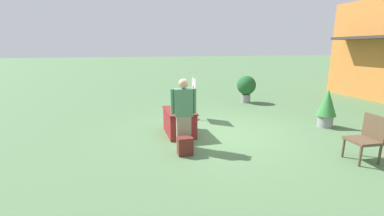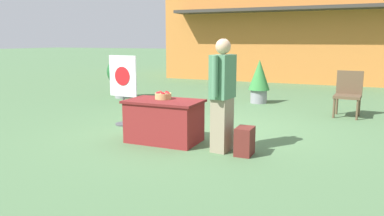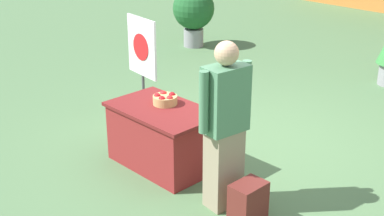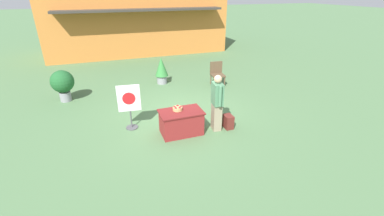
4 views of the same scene
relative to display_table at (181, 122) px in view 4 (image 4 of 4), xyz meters
The scene contains 10 objects.
ground_plane 1.19m from the display_table, 73.44° to the left, with size 120.00×120.00×0.00m, color #4C7047.
storefront_building 11.95m from the display_table, 86.92° to the left, with size 11.05×5.44×4.55m.
display_table is the anchor object (origin of this frame).
apple_basket 0.43m from the display_table, 123.41° to the left, with size 0.28×0.28×0.13m.
person_visitor 1.19m from the display_table, ahead, with size 0.31×0.61×1.71m.
backpack 1.46m from the display_table, ahead, with size 0.24×0.34×0.42m.
poster_board 1.62m from the display_table, 148.95° to the left, with size 0.66×0.36×1.39m.
patio_chair 4.49m from the display_table, 51.76° to the left, with size 0.59×0.59×1.01m.
potted_plant_near_right 4.55m from the display_table, 83.38° to the left, with size 0.57×0.57×1.17m.
potted_plant_near_left 5.12m from the display_table, 131.89° to the left, with size 0.83×0.83×1.19m.
Camera 4 is at (-2.27, -7.40, 3.88)m, focal length 24.00 mm.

